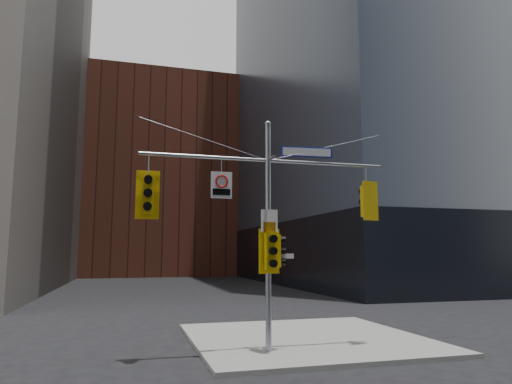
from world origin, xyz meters
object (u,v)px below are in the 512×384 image
signal_assembly (268,210)px  street_sign_blade (307,152)px  traffic_light_east_arm (367,201)px  traffic_light_pole_side (278,251)px  traffic_light_pole_front (271,251)px  traffic_light_west_arm (148,194)px  regulatory_sign_arm (222,184)px

signal_assembly → street_sign_blade: 2.34m
traffic_light_east_arm → traffic_light_pole_side: 3.54m
traffic_light_pole_front → traffic_light_east_arm: bearing=3.5°
traffic_light_pole_side → traffic_light_pole_front: 0.42m
signal_assembly → traffic_light_pole_front: 1.30m
signal_assembly → traffic_light_east_arm: size_ratio=6.15×
traffic_light_west_arm → traffic_light_east_arm: traffic_light_west_arm is taller
signal_assembly → traffic_light_east_arm: signal_assembly is taller
traffic_light_east_arm → traffic_light_pole_side: bearing=-11.9°
traffic_light_west_arm → signal_assembly: bearing=1.0°
traffic_light_pole_side → street_sign_blade: (1.00, 0.01, 3.20)m
regulatory_sign_arm → signal_assembly: bearing=0.1°
traffic_light_west_arm → street_sign_blade: (5.01, -0.01, 1.55)m
traffic_light_east_arm → street_sign_blade: (-2.13, 0.00, 1.55)m
traffic_light_east_arm → regulatory_sign_arm: (-4.95, -0.02, 0.38)m
traffic_light_pole_front → regulatory_sign_arm: bearing=169.8°
traffic_light_pole_front → street_sign_blade: size_ratio=0.80×
signal_assembly → traffic_light_pole_side: (0.32, -0.00, -1.27)m
traffic_light_east_arm → traffic_light_pole_side: size_ratio=1.28×
traffic_light_west_arm → traffic_light_east_arm: bearing=1.1°
signal_assembly → traffic_light_west_arm: 3.71m
regulatory_sign_arm → traffic_light_east_arm: bearing=-0.4°
regulatory_sign_arm → traffic_light_pole_side: bearing=-0.1°
street_sign_blade → regulatory_sign_arm: 3.06m
street_sign_blade → traffic_light_pole_side: bearing=-173.8°
signal_assembly → traffic_light_pole_front: (-0.00, -0.27, -1.27)m
traffic_light_pole_front → regulatory_sign_arm: 2.54m
traffic_light_west_arm → traffic_light_pole_side: bearing=1.0°
traffic_light_pole_side → traffic_light_pole_front: size_ratio=0.74×
traffic_light_east_arm → traffic_light_west_arm: bearing=-12.1°
traffic_light_west_arm → street_sign_blade: street_sign_blade is taller
traffic_light_east_arm → regulatory_sign_arm: regulatory_sign_arm is taller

